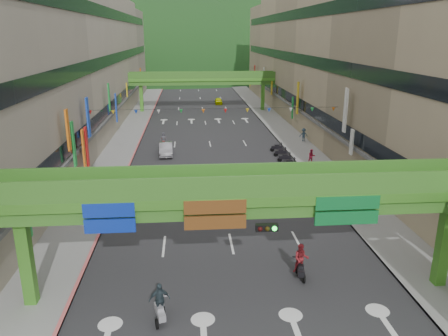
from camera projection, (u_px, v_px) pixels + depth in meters
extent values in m
cube|color=#28282B|center=(207.00, 128.00, 65.52)|extent=(18.00, 140.00, 0.02)
cube|color=gray|center=(132.00, 129.00, 64.64)|extent=(4.00, 140.00, 0.15)
cube|color=gray|center=(279.00, 126.00, 66.36)|extent=(4.00, 140.00, 0.15)
cube|color=#CC5959|center=(145.00, 128.00, 64.78)|extent=(0.20, 140.00, 0.18)
cube|color=gray|center=(266.00, 126.00, 66.21)|extent=(0.20, 140.00, 0.18)
cube|color=#9E937F|center=(71.00, 64.00, 61.24)|extent=(12.00, 95.00, 19.00)
cube|color=black|center=(117.00, 101.00, 63.27)|extent=(0.08, 90.25, 1.40)
cube|color=black|center=(114.00, 59.00, 61.51)|extent=(0.08, 90.25, 1.40)
cube|color=black|center=(111.00, 14.00, 59.75)|extent=(0.08, 90.25, 1.40)
cube|color=gray|center=(335.00, 62.00, 64.22)|extent=(12.00, 95.00, 19.00)
cube|color=black|center=(293.00, 99.00, 65.31)|extent=(0.08, 90.25, 1.40)
cube|color=black|center=(294.00, 58.00, 63.54)|extent=(0.08, 90.25, 1.40)
cube|color=black|center=(296.00, 14.00, 61.78)|extent=(0.08, 90.25, 1.40)
cube|color=#4C9E2D|center=(244.00, 195.00, 21.91)|extent=(28.00, 2.20, 0.50)
cube|color=#387223|center=(243.00, 206.00, 22.09)|extent=(28.00, 1.76, 0.70)
cube|color=#4C9E2D|center=(27.00, 263.00, 22.04)|extent=(0.60, 0.60, 4.80)
cube|color=#4C9E2D|center=(443.00, 247.00, 23.76)|extent=(0.60, 0.60, 4.80)
cube|color=#387223|center=(247.00, 187.00, 20.69)|extent=(28.00, 0.12, 1.10)
cube|color=#387223|center=(241.00, 174.00, 22.67)|extent=(28.00, 0.12, 1.10)
cube|color=navy|center=(109.00, 219.00, 20.55)|extent=(2.40, 0.12, 1.50)
cube|color=#593314|center=(215.00, 216.00, 20.94)|extent=(3.00, 0.12, 1.50)
cube|color=#0C5926|center=(347.00, 211.00, 21.45)|extent=(3.20, 0.12, 1.50)
cube|color=black|center=(267.00, 227.00, 21.19)|extent=(1.10, 0.28, 0.35)
cube|color=#4C9E2D|center=(202.00, 79.00, 78.12)|extent=(28.00, 2.20, 0.50)
cube|color=#387223|center=(203.00, 83.00, 78.30)|extent=(28.00, 1.76, 0.70)
cube|color=#4C9E2D|center=(141.00, 99.00, 78.24)|extent=(0.60, 0.60, 4.80)
cube|color=#4C9E2D|center=(263.00, 97.00, 79.97)|extent=(0.60, 0.60, 4.80)
cube|color=#387223|center=(203.00, 75.00, 76.90)|extent=(28.00, 0.12, 1.10)
cube|color=#387223|center=(202.00, 74.00, 78.88)|extent=(28.00, 0.12, 1.10)
ellipsoid|color=#1C4419|center=(155.00, 71.00, 169.14)|extent=(168.00, 140.00, 112.00)
ellipsoid|color=#1C4419|center=(250.00, 66.00, 191.33)|extent=(208.00, 176.00, 128.00)
cylinder|color=black|center=(214.00, 109.00, 44.65)|extent=(26.00, 0.03, 0.03)
cone|color=red|center=(90.00, 113.00, 43.74)|extent=(0.36, 0.36, 0.40)
cone|color=gold|center=(113.00, 112.00, 43.92)|extent=(0.36, 0.36, 0.40)
cone|color=#193FB2|center=(136.00, 112.00, 44.10)|extent=(0.36, 0.36, 0.40)
cone|color=silver|center=(159.00, 112.00, 44.28)|extent=(0.36, 0.36, 0.40)
cone|color=#198C33|center=(181.00, 111.00, 44.45)|extent=(0.36, 0.36, 0.40)
cone|color=orange|center=(203.00, 111.00, 44.63)|extent=(0.36, 0.36, 0.40)
cone|color=red|center=(225.00, 111.00, 44.81)|extent=(0.36, 0.36, 0.40)
cone|color=gold|center=(247.00, 111.00, 44.99)|extent=(0.36, 0.36, 0.40)
cone|color=#193FB2|center=(269.00, 110.00, 45.17)|extent=(0.36, 0.36, 0.40)
cone|color=silver|center=(291.00, 110.00, 45.35)|extent=(0.36, 0.36, 0.40)
cone|color=#198C33|center=(312.00, 110.00, 45.52)|extent=(0.36, 0.36, 0.40)
cone|color=orange|center=(333.00, 109.00, 45.70)|extent=(0.36, 0.36, 0.40)
cube|color=black|center=(208.00, 202.00, 35.09)|extent=(0.44, 1.32, 0.35)
cube|color=black|center=(208.00, 199.00, 35.02)|extent=(0.34, 0.57, 0.18)
cube|color=black|center=(209.00, 194.00, 35.47)|extent=(0.55, 0.10, 0.06)
cylinder|color=black|center=(209.00, 203.00, 35.71)|extent=(0.14, 0.51, 0.50)
cylinder|color=black|center=(208.00, 208.00, 34.66)|extent=(0.14, 0.51, 0.50)
imported|color=#3E4454|center=(208.00, 194.00, 34.90)|extent=(0.66, 0.46, 1.73)
cube|color=black|center=(301.00, 269.00, 25.08)|extent=(0.56, 1.34, 0.35)
cube|color=black|center=(301.00, 265.00, 25.01)|extent=(0.39, 0.59, 0.18)
cube|color=black|center=(297.00, 257.00, 25.44)|extent=(0.55, 0.15, 0.06)
cylinder|color=black|center=(296.00, 269.00, 25.68)|extent=(0.18, 0.51, 0.50)
cylinder|color=black|center=(304.00, 279.00, 24.66)|extent=(0.18, 0.51, 0.50)
imported|color=maroon|center=(301.00, 259.00, 24.88)|extent=(0.96, 0.81, 1.77)
cube|color=gray|center=(160.00, 312.00, 21.23)|extent=(0.65, 1.35, 0.35)
cube|color=gray|center=(160.00, 307.00, 21.16)|extent=(0.42, 0.61, 0.18)
cube|color=gray|center=(163.00, 296.00, 21.61)|extent=(0.55, 0.19, 0.06)
cylinder|color=black|center=(164.00, 310.00, 21.84)|extent=(0.22, 0.51, 0.50)
cylinder|color=black|center=(157.00, 324.00, 20.80)|extent=(0.22, 0.51, 0.50)
imported|color=#232F35|center=(159.00, 300.00, 21.04)|extent=(1.10, 0.66, 1.76)
cube|color=maroon|center=(164.00, 143.00, 54.10)|extent=(0.42, 1.32, 0.35)
cube|color=maroon|center=(164.00, 141.00, 54.03)|extent=(0.33, 0.57, 0.18)
cube|color=maroon|center=(163.00, 138.00, 54.48)|extent=(0.55, 0.09, 0.06)
cylinder|color=black|center=(164.00, 144.00, 54.71)|extent=(0.13, 0.50, 0.50)
cylinder|color=black|center=(164.00, 147.00, 53.67)|extent=(0.13, 0.50, 0.50)
imported|color=#3D3E45|center=(163.00, 139.00, 53.93)|extent=(0.78, 0.53, 1.55)
cube|color=black|center=(300.00, 176.00, 41.68)|extent=(1.32, 0.41, 0.35)
cube|color=black|center=(300.00, 173.00, 41.61)|extent=(0.56, 0.33, 0.18)
cube|color=black|center=(306.00, 171.00, 41.55)|extent=(0.09, 0.55, 0.06)
cylinder|color=black|center=(305.00, 179.00, 41.78)|extent=(0.50, 0.12, 0.50)
cylinder|color=black|center=(294.00, 179.00, 41.75)|extent=(0.50, 0.12, 0.50)
cube|color=black|center=(294.00, 169.00, 43.77)|extent=(1.32, 0.41, 0.35)
cube|color=black|center=(294.00, 166.00, 43.70)|extent=(0.56, 0.33, 0.18)
cube|color=black|center=(300.00, 164.00, 43.65)|extent=(0.09, 0.55, 0.06)
cylinder|color=black|center=(300.00, 172.00, 43.88)|extent=(0.50, 0.12, 0.50)
cylinder|color=black|center=(289.00, 172.00, 43.85)|extent=(0.50, 0.12, 0.50)
cube|color=black|center=(289.00, 163.00, 45.87)|extent=(1.32, 0.41, 0.35)
cube|color=black|center=(289.00, 160.00, 45.80)|extent=(0.56, 0.33, 0.18)
cube|color=black|center=(295.00, 158.00, 45.74)|extent=(0.09, 0.55, 0.06)
cylinder|color=black|center=(294.00, 165.00, 45.98)|extent=(0.50, 0.12, 0.50)
cylinder|color=black|center=(284.00, 165.00, 45.94)|extent=(0.50, 0.12, 0.50)
cube|color=black|center=(285.00, 157.00, 47.97)|extent=(1.32, 0.41, 0.35)
cube|color=black|center=(285.00, 155.00, 47.89)|extent=(0.56, 0.33, 0.18)
cube|color=black|center=(290.00, 153.00, 47.84)|extent=(0.09, 0.55, 0.06)
cylinder|color=black|center=(290.00, 160.00, 48.07)|extent=(0.50, 0.12, 0.50)
cylinder|color=black|center=(280.00, 160.00, 48.04)|extent=(0.50, 0.12, 0.50)
cube|color=black|center=(281.00, 152.00, 50.06)|extent=(1.32, 0.41, 0.35)
cube|color=black|center=(281.00, 150.00, 49.99)|extent=(0.56, 0.33, 0.18)
cube|color=black|center=(286.00, 148.00, 49.93)|extent=(0.09, 0.55, 0.06)
cylinder|color=black|center=(285.00, 154.00, 50.17)|extent=(0.50, 0.12, 0.50)
cylinder|color=black|center=(276.00, 155.00, 50.13)|extent=(0.50, 0.12, 0.50)
cube|color=black|center=(277.00, 147.00, 52.16)|extent=(1.32, 0.41, 0.35)
cube|color=black|center=(277.00, 145.00, 52.09)|extent=(0.56, 0.33, 0.18)
cube|color=black|center=(282.00, 143.00, 52.03)|extent=(0.09, 0.55, 0.06)
cylinder|color=black|center=(281.00, 150.00, 52.26)|extent=(0.50, 0.12, 0.50)
cylinder|color=black|center=(272.00, 150.00, 52.23)|extent=(0.50, 0.12, 0.50)
imported|color=#9A98A0|center=(166.00, 149.00, 50.60)|extent=(1.73, 4.41, 1.43)
imported|color=#E9F500|center=(219.00, 101.00, 87.82)|extent=(1.54, 3.69, 1.25)
imported|color=#BB1938|center=(312.00, 158.00, 46.89)|extent=(0.76, 0.59, 1.56)
imported|color=black|center=(357.00, 209.00, 32.70)|extent=(1.15, 0.91, 1.83)
imported|color=#283D4E|center=(304.00, 136.00, 56.71)|extent=(0.80, 0.52, 1.68)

